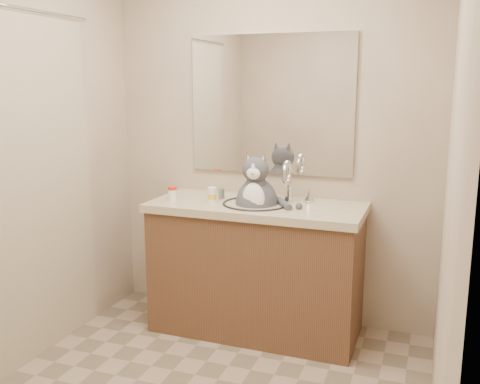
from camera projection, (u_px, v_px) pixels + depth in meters
name	position (u px, v px, depth m)	size (l,w,h in m)	color
room	(189.00, 171.00, 2.39)	(2.22, 2.52, 2.42)	gray
vanity	(256.00, 265.00, 3.43)	(1.34, 0.59, 1.12)	brown
mirror	(270.00, 105.00, 3.48)	(1.10, 0.02, 0.90)	white
shower_curtain	(21.00, 189.00, 2.88)	(0.02, 1.30, 1.93)	#B8AA8B
cat	(257.00, 202.00, 3.33)	(0.41, 0.33, 0.54)	#444449
pill_bottle_redcap	(172.00, 194.00, 3.41)	(0.06, 0.06, 0.09)	white
pill_bottle_orange	(212.00, 195.00, 3.37)	(0.06, 0.06, 0.10)	white
grey_canister	(221.00, 194.00, 3.48)	(0.06, 0.06, 0.07)	gray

